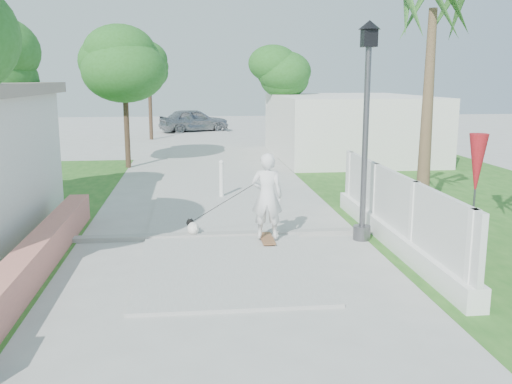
{
  "coord_description": "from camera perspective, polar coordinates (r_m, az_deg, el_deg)",
  "views": [
    {
      "loc": [
        -0.6,
        -5.7,
        3.34
      ],
      "look_at": [
        0.65,
        5.35,
        1.1
      ],
      "focal_mm": 40.0,
      "sensor_mm": 36.0,
      "label": 1
    }
  ],
  "objects": [
    {
      "name": "path_strip",
      "position": [
        25.92,
        -5.09,
        3.99
      ],
      "size": [
        3.2,
        36.0,
        0.06
      ],
      "primitive_type": "cube",
      "color": "#B7B7B2",
      "rests_on": "ground"
    },
    {
      "name": "curb",
      "position": [
        12.17,
        -3.41,
        -4.32
      ],
      "size": [
        6.5,
        0.25,
        0.1
      ],
      "primitive_type": "cube",
      "color": "#999993",
      "rests_on": "ground"
    },
    {
      "name": "grass_right",
      "position": [
        16.02,
        22.04,
        -1.48
      ],
      "size": [
        8.0,
        20.0,
        0.01
      ],
      "primitive_type": "cube",
      "color": "#255E1D",
      "rests_on": "ground"
    },
    {
      "name": "pink_wall",
      "position": [
        10.11,
        -21.79,
        -6.89
      ],
      "size": [
        0.45,
        8.2,
        0.8
      ],
      "color": "tan",
      "rests_on": "ground"
    },
    {
      "name": "lattice_fence",
      "position": [
        11.77,
        13.63,
        -2.69
      ],
      "size": [
        0.35,
        7.0,
        1.5
      ],
      "color": "white",
      "rests_on": "ground"
    },
    {
      "name": "building_right",
      "position": [
        24.69,
        9.13,
        6.49
      ],
      "size": [
        6.0,
        8.0,
        2.6
      ],
      "primitive_type": "cube",
      "color": "silver",
      "rests_on": "ground"
    },
    {
      "name": "street_lamp",
      "position": [
        11.77,
        10.93,
        6.72
      ],
      "size": [
        0.44,
        0.44,
        4.44
      ],
      "color": "#59595E",
      "rests_on": "ground"
    },
    {
      "name": "bollard",
      "position": [
        15.96,
        -3.49,
        1.41
      ],
      "size": [
        0.14,
        0.14,
        1.09
      ],
      "color": "white",
      "rests_on": "ground"
    },
    {
      "name": "patio_umbrella",
      "position": [
        11.66,
        21.22,
        2.45
      ],
      "size": [
        0.36,
        0.36,
        2.3
      ],
      "color": "#59595E",
      "rests_on": "ground"
    },
    {
      "name": "tree_path_left",
      "position": [
        21.82,
        -13.02,
        12.35
      ],
      "size": [
        3.4,
        3.4,
        5.23
      ],
      "color": "#4C3826",
      "rests_on": "ground"
    },
    {
      "name": "tree_path_right",
      "position": [
        25.97,
        2.05,
        11.71
      ],
      "size": [
        3.0,
        3.0,
        4.79
      ],
      "color": "#4C3826",
      "rests_on": "ground"
    },
    {
      "name": "tree_path_far",
      "position": [
        31.76,
        -10.63,
        12.05
      ],
      "size": [
        3.2,
        3.2,
        5.17
      ],
      "color": "#4C3826",
      "rests_on": "ground"
    },
    {
      "name": "palm_far",
      "position": [
        13.31,
        17.23,
        15.82
      ],
      "size": [
        1.8,
        1.8,
        5.3
      ],
      "color": "brown",
      "rests_on": "ground"
    },
    {
      "name": "skateboarder",
      "position": [
        11.76,
        -1.82,
        -0.94
      ],
      "size": [
        1.85,
        1.27,
        1.86
      ],
      "rotation": [
        0.0,
        0.0,
        2.95
      ],
      "color": "brown",
      "rests_on": "ground"
    },
    {
      "name": "dog",
      "position": [
        12.22,
        -6.35,
        -3.55
      ],
      "size": [
        0.36,
        0.53,
        0.38
      ],
      "rotation": [
        0.0,
        0.0,
        0.33
      ],
      "color": "white",
      "rests_on": "ground"
    },
    {
      "name": "parked_car",
      "position": [
        36.02,
        -6.22,
        7.15
      ],
      "size": [
        4.59,
        2.93,
        1.46
      ],
      "primitive_type": "imported",
      "rotation": [
        0.0,
        0.0,
        1.88
      ],
      "color": "#989A9F",
      "rests_on": "ground"
    }
  ]
}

